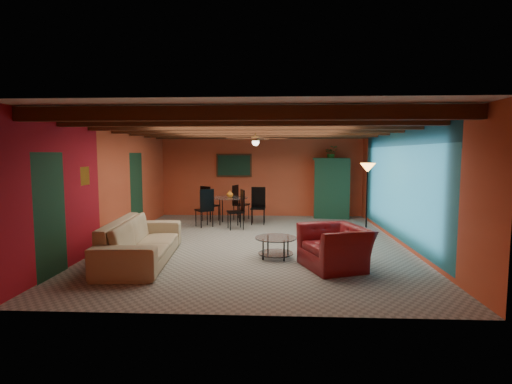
# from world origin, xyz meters

# --- Properties ---
(room) EXTENTS (6.52, 8.01, 2.71)m
(room) POSITION_xyz_m (0.00, 0.11, 2.36)
(room) COLOR gray
(room) RESTS_ON ground
(sofa) EXTENTS (1.28, 2.78, 0.79)m
(sofa) POSITION_xyz_m (-2.07, -1.59, 0.40)
(sofa) COLOR tan
(sofa) RESTS_ON ground
(armchair) EXTENTS (1.34, 1.43, 0.75)m
(armchair) POSITION_xyz_m (1.50, -1.86, 0.37)
(armchair) COLOR maroon
(armchair) RESTS_ON ground
(coffee_table) EXTENTS (0.96, 0.96, 0.42)m
(coffee_table) POSITION_xyz_m (0.46, -1.24, 0.21)
(coffee_table) COLOR silver
(coffee_table) RESTS_ON ground
(dining_table) EXTENTS (2.09, 2.09, 1.07)m
(dining_table) POSITION_xyz_m (-0.87, 2.44, 0.54)
(dining_table) COLOR white
(dining_table) RESTS_ON ground
(armoire) EXTENTS (1.11, 0.66, 1.83)m
(armoire) POSITION_xyz_m (2.20, 3.70, 0.92)
(armoire) COLOR brown
(armoire) RESTS_ON ground
(floor_lamp) EXTENTS (0.46, 0.46, 1.81)m
(floor_lamp) POSITION_xyz_m (2.64, 0.72, 0.91)
(floor_lamp) COLOR black
(floor_lamp) RESTS_ON ground
(ceiling_fan) EXTENTS (1.50, 1.50, 0.44)m
(ceiling_fan) POSITION_xyz_m (0.00, 0.00, 2.36)
(ceiling_fan) COLOR #472614
(ceiling_fan) RESTS_ON ceiling
(painting) EXTENTS (1.05, 0.03, 0.65)m
(painting) POSITION_xyz_m (-0.90, 3.96, 1.65)
(painting) COLOR black
(painting) RESTS_ON wall_back
(potted_plant) EXTENTS (0.42, 0.37, 0.43)m
(potted_plant) POSITION_xyz_m (2.20, 3.70, 2.05)
(potted_plant) COLOR #26661E
(potted_plant) RESTS_ON armoire
(vase) EXTENTS (0.25, 0.25, 0.20)m
(vase) POSITION_xyz_m (-0.87, 2.44, 1.17)
(vase) COLOR orange
(vase) RESTS_ON dining_table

